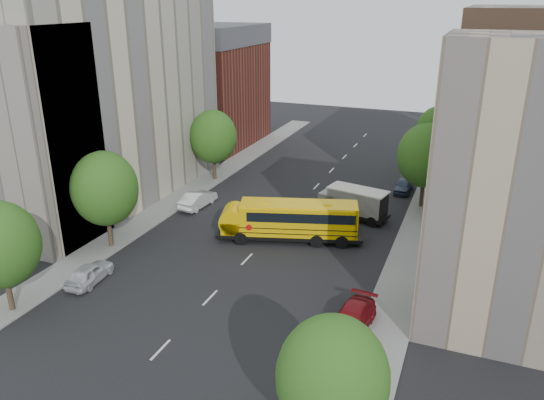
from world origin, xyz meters
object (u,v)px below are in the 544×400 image
Objects in this scene: street_tree_3 at (332,378)px; parked_car_1 at (198,199)px; school_bus at (289,219)px; safari_truck at (353,202)px; street_tree_1 at (105,189)px; street_tree_0 at (0,245)px; parked_car_4 at (404,185)px; street_tree_4 at (426,156)px; parked_car_3 at (351,320)px; street_tree_2 at (213,137)px; parked_car_0 at (90,273)px; street_tree_5 at (438,131)px.

parked_car_1 is at bearing 129.25° from street_tree_3.
school_bus is 2.57× the size of parked_car_1.
street_tree_3 is 27.76m from safari_truck.
safari_truck is at bearing 38.31° from street_tree_1.
street_tree_0 is 37.63m from parked_car_4.
street_tree_4 is 1.63× the size of parked_car_3.
street_tree_1 reaches higher than parked_car_1.
street_tree_4 is at bearing -155.12° from parked_car_1.
street_tree_4 is (22.00, 0.00, 0.25)m from street_tree_2.
street_tree_1 is 21.43m from parked_car_3.
street_tree_3 is at bearing -32.47° from street_tree_1.
parked_car_0 is (2.20, 4.80, -3.94)m from street_tree_0.
street_tree_1 is 29.72m from parked_car_4.
parked_car_4 is (19.80, 31.75, -3.97)m from street_tree_0.
street_tree_0 is 1.59× the size of parked_car_1.
safari_truck is 9.32m from parked_car_4.
street_tree_1 is 11.27m from parked_car_1.
street_tree_0 is 1.80× the size of parked_car_0.
street_tree_2 is 17.44m from school_bus.
street_tree_1 reaches higher than street_tree_3.
street_tree_5 is 34.40m from parked_car_3.
safari_truck is 1.75× the size of parked_car_4.
parked_car_4 is at bearing 93.52° from street_tree_3.
parked_car_3 is (-1.40, -22.14, -4.35)m from street_tree_4.
street_tree_4 is 1.73× the size of parked_car_1.
street_tree_5 is 18.09m from safari_truck.
street_tree_0 is 45.65m from street_tree_5.
street_tree_0 is 0.99× the size of street_tree_5.
street_tree_2 is 17.57m from safari_truck.
street_tree_0 is 28.54m from safari_truck.
school_bus reaches higher than parked_car_3.
parked_car_1 reaches higher than parked_car_3.
school_bus is at bearing 26.92° from street_tree_1.
parked_car_4 is (17.60, 26.95, -0.03)m from parked_car_0.
parked_car_3 is (7.84, -10.62, -1.13)m from school_bus.
parked_car_0 is (-19.80, 8.80, -3.75)m from street_tree_3.
street_tree_0 is 0.94× the size of street_tree_1.
street_tree_1 is at bearing 147.53° from street_tree_3.
parked_car_1 is 1.18× the size of parked_car_4.
street_tree_2 is at bearing 138.69° from parked_car_3.
street_tree_1 reaches higher than school_bus.
school_bus is (-9.24, -11.52, -3.22)m from street_tree_4.
parked_car_0 is at bearing -84.58° from street_tree_2.
street_tree_3 is 10.63m from parked_car_3.
street_tree_3 reaches higher than parked_car_0.
parked_car_0 is at bearing 65.38° from street_tree_0.
parked_car_3 is at bearing 15.87° from street_tree_0.
street_tree_0 is at bearing -128.16° from street_tree_4.
street_tree_1 is at bearing 174.38° from parked_car_3.
school_bus is 1.74× the size of safari_truck.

